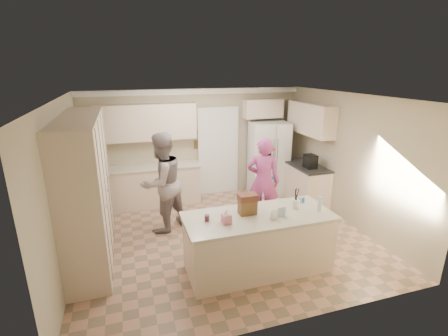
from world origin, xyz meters
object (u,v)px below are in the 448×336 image
object	(u,v)px
coffee_maker	(310,161)
utensil_crock	(296,204)
island_base	(258,243)
refrigerator	(268,159)
teen_girl	(263,181)
teen_boy	(162,183)
dollhouse_body	(247,207)
tissue_box	(226,219)

from	to	relation	value
coffee_maker	utensil_crock	distance (m)	2.32
coffee_maker	island_base	world-z (taller)	coffee_maker
refrigerator	teen_girl	size ratio (longest dim) A/B	1.01
coffee_maker	teen_boy	distance (m)	3.29
island_base	dollhouse_body	world-z (taller)	dollhouse_body
coffee_maker	teen_girl	xyz separation A→B (m)	(-1.33, -0.43, -0.18)
utensil_crock	tissue_box	bearing A→B (deg)	-172.87
island_base	dollhouse_body	bearing A→B (deg)	146.31
dollhouse_body	teen_boy	bearing A→B (deg)	123.01
utensil_crock	teen_boy	xyz separation A→B (m)	(-1.88, 1.72, -0.03)
island_base	dollhouse_body	size ratio (longest dim) A/B	8.46
utensil_crock	dollhouse_body	size ratio (longest dim) A/B	0.58
coffee_maker	tissue_box	xyz separation A→B (m)	(-2.60, -2.00, -0.07)
island_base	dollhouse_body	distance (m)	0.62
refrigerator	utensil_crock	bearing A→B (deg)	-99.59
coffee_maker	utensil_crock	xyz separation A→B (m)	(-1.40, -1.85, -0.07)
island_base	coffee_maker	bearing A→B (deg)	42.83
dollhouse_body	teen_boy	size ratio (longest dim) A/B	0.13
island_base	teen_boy	world-z (taller)	teen_boy
utensil_crock	dollhouse_body	xyz separation A→B (m)	(-0.80, 0.05, 0.04)
coffee_maker	dollhouse_body	bearing A→B (deg)	-140.71
refrigerator	island_base	distance (m)	3.33
dollhouse_body	teen_girl	bearing A→B (deg)	57.39
refrigerator	utensil_crock	world-z (taller)	refrigerator
coffee_maker	island_base	bearing A→B (deg)	-137.17
refrigerator	island_base	world-z (taller)	refrigerator
refrigerator	utensil_crock	distance (m)	3.01
refrigerator	island_base	xyz separation A→B (m)	(-1.52, -2.93, -0.46)
island_base	teen_girl	bearing A→B (deg)	63.72
dollhouse_body	teen_girl	world-z (taller)	teen_girl
island_base	dollhouse_body	xyz separation A→B (m)	(-0.15, 0.10, 0.60)
utensil_crock	teen_boy	size ratio (longest dim) A/B	0.08
tissue_box	dollhouse_body	size ratio (longest dim) A/B	0.54
tissue_box	coffee_maker	bearing A→B (deg)	37.57
refrigerator	teen_boy	bearing A→B (deg)	-149.93
island_base	utensil_crock	xyz separation A→B (m)	(0.65, 0.05, 0.56)
island_base	teen_boy	size ratio (longest dim) A/B	1.13
island_base	tissue_box	size ratio (longest dim) A/B	15.71
coffee_maker	utensil_crock	size ratio (longest dim) A/B	2.00
refrigerator	tissue_box	world-z (taller)	refrigerator
utensil_crock	tissue_box	xyz separation A→B (m)	(-1.20, -0.15, -0.00)
coffee_maker	teen_girl	bearing A→B (deg)	-161.90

